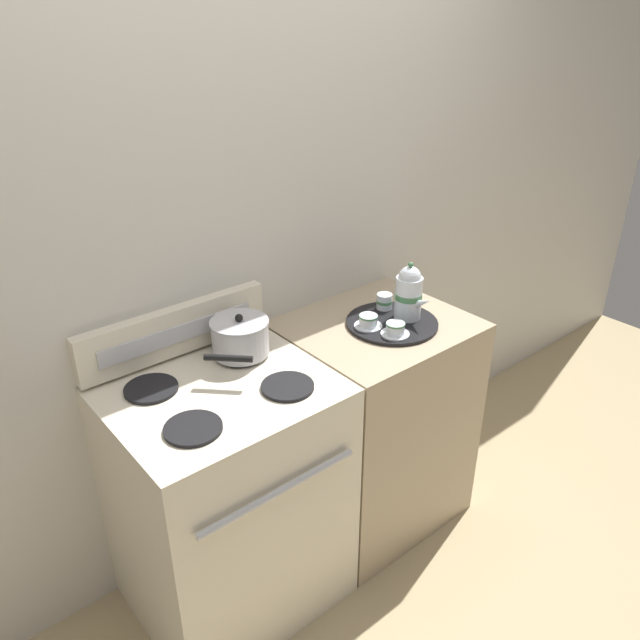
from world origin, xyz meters
The scene contains 11 objects.
ground_plane centered at (0.00, 0.00, 0.00)m, with size 6.00×6.00×0.00m, color tan.
wall_back centered at (0.00, 0.33, 1.10)m, with size 6.00×0.05×2.20m.
stove centered at (-0.35, 0.00, 0.47)m, with size 0.72×0.63×0.95m.
control_panel centered at (-0.35, 0.28, 1.03)m, with size 0.70×0.05×0.17m.
side_counter centered at (0.36, 0.00, 0.47)m, with size 0.69×0.60×0.93m.
saucepan centered at (-0.18, 0.13, 1.01)m, with size 0.29×0.29×0.15m.
serving_tray centered at (0.40, -0.04, 0.94)m, with size 0.35×0.35×0.01m.
teapot centered at (0.47, -0.05, 1.05)m, with size 0.11×0.17×0.23m.
teacup_left centered at (0.33, -0.12, 0.97)m, with size 0.11×0.11×0.05m.
teacup_right centered at (0.30, -0.01, 0.97)m, with size 0.11×0.11×0.05m.
creamer_jug centered at (0.46, 0.06, 0.98)m, with size 0.06×0.06×0.06m.
Camera 1 is at (-1.18, -1.50, 2.05)m, focal length 35.00 mm.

